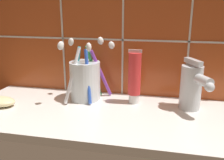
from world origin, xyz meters
The scene contains 5 objects.
sink_counter centered at (0.00, 0.00, 1.00)cm, with size 71.28×28.91×2.00cm, color silver.
tile_wall_backsplash centered at (0.01, 14.70, 23.65)cm, with size 81.28×1.72×47.28cm.
toothbrush_cup centered at (-7.47, 7.65, 7.76)cm, with size 13.49×12.58×17.21cm.
toothpaste_tube centered at (6.07, 7.65, 9.18)cm, with size 3.50×3.33×14.47cm.
sink_faucet centered at (20.61, 6.26, 8.15)cm, with size 7.05×10.15×12.76cm.
Camera 1 is at (13.25, -54.99, 27.49)cm, focal length 40.00 mm.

